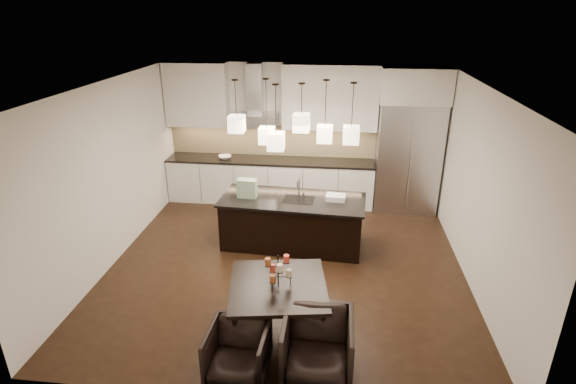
# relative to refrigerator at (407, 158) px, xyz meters

# --- Properties ---
(floor) EXTENTS (5.50, 5.50, 0.02)m
(floor) POSITION_rel_refrigerator_xyz_m (-2.10, -2.38, -1.08)
(floor) COLOR black
(floor) RESTS_ON ground
(ceiling) EXTENTS (5.50, 5.50, 0.02)m
(ceiling) POSITION_rel_refrigerator_xyz_m (-2.10, -2.38, 1.73)
(ceiling) COLOR white
(ceiling) RESTS_ON wall_back
(wall_back) EXTENTS (5.50, 0.02, 2.80)m
(wall_back) POSITION_rel_refrigerator_xyz_m (-2.10, 0.38, 0.32)
(wall_back) COLOR silver
(wall_back) RESTS_ON ground
(wall_front) EXTENTS (5.50, 0.02, 2.80)m
(wall_front) POSITION_rel_refrigerator_xyz_m (-2.10, -5.14, 0.32)
(wall_front) COLOR silver
(wall_front) RESTS_ON ground
(wall_left) EXTENTS (0.02, 5.50, 2.80)m
(wall_left) POSITION_rel_refrigerator_xyz_m (-4.86, -2.38, 0.32)
(wall_left) COLOR silver
(wall_left) RESTS_ON ground
(wall_right) EXTENTS (0.02, 5.50, 2.80)m
(wall_right) POSITION_rel_refrigerator_xyz_m (0.66, -2.38, 0.32)
(wall_right) COLOR silver
(wall_right) RESTS_ON ground
(refrigerator) EXTENTS (1.20, 0.72, 2.15)m
(refrigerator) POSITION_rel_refrigerator_xyz_m (0.00, 0.00, 0.00)
(refrigerator) COLOR #B7B7BA
(refrigerator) RESTS_ON floor
(fridge_panel) EXTENTS (1.26, 0.72, 0.65)m
(fridge_panel) POSITION_rel_refrigerator_xyz_m (0.00, 0.00, 1.40)
(fridge_panel) COLOR silver
(fridge_panel) RESTS_ON refrigerator
(lower_cabinets) EXTENTS (4.21, 0.62, 0.88)m
(lower_cabinets) POSITION_rel_refrigerator_xyz_m (-2.73, 0.05, -0.64)
(lower_cabinets) COLOR silver
(lower_cabinets) RESTS_ON floor
(countertop) EXTENTS (4.21, 0.66, 0.04)m
(countertop) POSITION_rel_refrigerator_xyz_m (-2.73, 0.05, -0.17)
(countertop) COLOR black
(countertop) RESTS_ON lower_cabinets
(backsplash) EXTENTS (4.21, 0.02, 0.63)m
(backsplash) POSITION_rel_refrigerator_xyz_m (-2.73, 0.35, 0.16)
(backsplash) COLOR beige
(backsplash) RESTS_ON countertop
(upper_cab_left) EXTENTS (1.25, 0.35, 1.25)m
(upper_cab_left) POSITION_rel_refrigerator_xyz_m (-4.20, 0.19, 1.10)
(upper_cab_left) COLOR silver
(upper_cab_left) RESTS_ON wall_back
(upper_cab_right) EXTENTS (1.85, 0.35, 1.25)m
(upper_cab_right) POSITION_rel_refrigerator_xyz_m (-1.55, 0.19, 1.10)
(upper_cab_right) COLOR silver
(upper_cab_right) RESTS_ON wall_back
(hood_canopy) EXTENTS (0.90, 0.52, 0.24)m
(hood_canopy) POSITION_rel_refrigerator_xyz_m (-3.03, 0.10, 0.65)
(hood_canopy) COLOR #B7B7BA
(hood_canopy) RESTS_ON wall_back
(hood_chimney) EXTENTS (0.30, 0.28, 0.96)m
(hood_chimney) POSITION_rel_refrigerator_xyz_m (-3.03, 0.21, 1.24)
(hood_chimney) COLOR #B7B7BA
(hood_chimney) RESTS_ON hood_canopy
(fruit_bowl) EXTENTS (0.33, 0.33, 0.06)m
(fruit_bowl) POSITION_rel_refrigerator_xyz_m (-3.65, 0.00, -0.12)
(fruit_bowl) COLOR silver
(fruit_bowl) RESTS_ON countertop
(island_body) EXTENTS (2.37, 1.08, 0.82)m
(island_body) POSITION_rel_refrigerator_xyz_m (-2.07, -1.75, -0.67)
(island_body) COLOR black
(island_body) RESTS_ON floor
(island_top) EXTENTS (2.45, 1.16, 0.04)m
(island_top) POSITION_rel_refrigerator_xyz_m (-2.07, -1.75, -0.24)
(island_top) COLOR black
(island_top) RESTS_ON island_body
(faucet) EXTENTS (0.11, 0.23, 0.35)m
(faucet) POSITION_rel_refrigerator_xyz_m (-1.97, -1.67, -0.05)
(faucet) COLOR silver
(faucet) RESTS_ON island_top
(tote_bag) EXTENTS (0.33, 0.19, 0.32)m
(tote_bag) POSITION_rel_refrigerator_xyz_m (-2.83, -1.76, -0.06)
(tote_bag) COLOR #206130
(tote_bag) RESTS_ON island_top
(food_container) EXTENTS (0.33, 0.24, 0.09)m
(food_container) POSITION_rel_refrigerator_xyz_m (-1.36, -1.73, -0.18)
(food_container) COLOR silver
(food_container) RESTS_ON island_top
(dining_table) EXTENTS (1.32, 1.32, 0.69)m
(dining_table) POSITION_rel_refrigerator_xyz_m (-2.01, -4.01, -0.73)
(dining_table) COLOR black
(dining_table) RESTS_ON floor
(candelabra) EXTENTS (0.38, 0.38, 0.41)m
(candelabra) POSITION_rel_refrigerator_xyz_m (-2.01, -4.01, -0.18)
(candelabra) COLOR black
(candelabra) RESTS_ON dining_table
(candle_a) EXTENTS (0.08, 0.08, 0.09)m
(candle_a) POSITION_rel_refrigerator_xyz_m (-1.88, -3.99, -0.22)
(candle_a) COLOR beige
(candle_a) RESTS_ON candelabra
(candle_b) EXTENTS (0.08, 0.08, 0.09)m
(candle_b) POSITION_rel_refrigerator_xyz_m (-2.09, -3.91, -0.22)
(candle_b) COLOR #D4422E
(candle_b) RESTS_ON candelabra
(candle_c) EXTENTS (0.08, 0.08, 0.09)m
(candle_c) POSITION_rel_refrigerator_xyz_m (-2.06, -4.13, -0.22)
(candle_c) COLOR #9F4F25
(candle_c) RESTS_ON candelabra
(candle_d) EXTENTS (0.08, 0.08, 0.09)m
(candle_d) POSITION_rel_refrigerator_xyz_m (-1.92, -3.91, -0.07)
(candle_d) COLOR #D4422E
(candle_d) RESTS_ON candelabra
(candle_e) EXTENTS (0.08, 0.08, 0.09)m
(candle_e) POSITION_rel_refrigerator_xyz_m (-2.13, -4.01, -0.07)
(candle_e) COLOR #9F4F25
(candle_e) RESTS_ON candelabra
(candle_f) EXTENTS (0.08, 0.08, 0.09)m
(candle_f) POSITION_rel_refrigerator_xyz_m (-1.97, -4.13, -0.07)
(candle_f) COLOR beige
(candle_f) RESTS_ON candelabra
(armchair_left) EXTENTS (0.68, 0.70, 0.61)m
(armchair_left) POSITION_rel_refrigerator_xyz_m (-2.36, -4.77, -0.77)
(armchair_left) COLOR black
(armchair_left) RESTS_ON floor
(armchair_right) EXTENTS (0.77, 0.79, 0.72)m
(armchair_right) POSITION_rel_refrigerator_xyz_m (-1.50, -4.63, -0.72)
(armchair_right) COLOR black
(armchair_right) RESTS_ON floor
(pendant_a) EXTENTS (0.24, 0.24, 0.26)m
(pendant_a) POSITION_rel_refrigerator_xyz_m (-2.94, -1.85, 1.05)
(pendant_a) COLOR beige
(pendant_a) RESTS_ON ceiling
(pendant_b) EXTENTS (0.24, 0.24, 0.26)m
(pendant_b) POSITION_rel_refrigerator_xyz_m (-2.50, -1.69, 0.83)
(pendant_b) COLOR beige
(pendant_b) RESTS_ON ceiling
(pendant_c) EXTENTS (0.24, 0.24, 0.26)m
(pendant_c) POSITION_rel_refrigerator_xyz_m (-1.91, -2.06, 1.14)
(pendant_c) COLOR beige
(pendant_c) RESTS_ON ceiling
(pendant_d) EXTENTS (0.24, 0.24, 0.26)m
(pendant_d) POSITION_rel_refrigerator_xyz_m (-1.58, -1.71, 0.89)
(pendant_d) COLOR beige
(pendant_d) RESTS_ON ceiling
(pendant_e) EXTENTS (0.24, 0.24, 0.26)m
(pendant_e) POSITION_rel_refrigerator_xyz_m (-1.17, -1.92, 0.94)
(pendant_e) COLOR beige
(pendant_e) RESTS_ON ceiling
(pendant_f) EXTENTS (0.24, 0.24, 0.26)m
(pendant_f) POSITION_rel_refrigerator_xyz_m (-2.28, -2.19, 0.89)
(pendant_f) COLOR beige
(pendant_f) RESTS_ON ceiling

